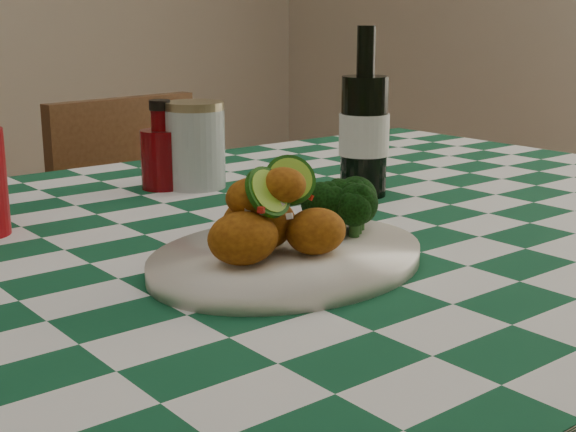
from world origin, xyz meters
TOP-DOWN VIEW (x-y plane):
  - plate at (-0.05, -0.14)m, footprint 0.35×0.29m
  - fried_chicken_pile at (-0.06, -0.14)m, footprint 0.14×0.10m
  - broccoli_side at (0.05, -0.13)m, footprint 0.08×0.08m
  - ketchup_bottle at (0.05, 0.28)m, footprint 0.08×0.08m
  - mason_jar at (0.09, 0.26)m, footprint 0.10×0.10m
  - beer_bottle at (0.25, 0.06)m, footprint 0.08×0.08m
  - wooden_chair_right at (0.33, 0.74)m, footprint 0.44×0.46m

SIDE VIEW (x-z plane):
  - wooden_chair_right at x=0.33m, z-range 0.00..0.86m
  - plate at x=-0.05m, z-range 0.79..0.80m
  - broccoli_side at x=0.05m, z-range 0.80..0.86m
  - fried_chicken_pile at x=-0.06m, z-range 0.80..0.89m
  - mason_jar at x=0.09m, z-range 0.79..0.92m
  - ketchup_bottle at x=0.05m, z-range 0.79..0.92m
  - beer_bottle at x=0.25m, z-range 0.79..1.03m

